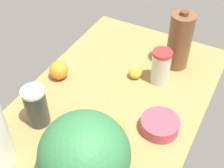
# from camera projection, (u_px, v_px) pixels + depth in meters

# --- Properties ---
(countertop) EXTENTS (1.20, 0.76, 0.03)m
(countertop) POSITION_uv_depth(u_px,v_px,m) (112.00, 103.00, 1.37)
(countertop) COLOR olive
(countertop) RESTS_ON ground
(tumbler_cup) EXTENTS (0.09, 0.09, 0.17)m
(tumbler_cup) POSITION_uv_depth(u_px,v_px,m) (161.00, 67.00, 1.40)
(tumbler_cup) COLOR beige
(tumbler_cup) RESTS_ON countertop
(chocolate_milk_jug) EXTENTS (0.11, 0.11, 0.30)m
(chocolate_milk_jug) POSITION_uv_depth(u_px,v_px,m) (180.00, 41.00, 1.45)
(chocolate_milk_jug) COLOR brown
(chocolate_milk_jug) RESTS_ON countertop
(shaker_bottle) EXTENTS (0.09, 0.09, 0.18)m
(shaker_bottle) POSITION_uv_depth(u_px,v_px,m) (36.00, 106.00, 1.22)
(shaker_bottle) COLOR #343631
(shaker_bottle) RESTS_ON countertop
(watermelon) EXTENTS (0.30, 0.30, 0.28)m
(watermelon) POSITION_uv_depth(u_px,v_px,m) (84.00, 154.00, 1.00)
(watermelon) COLOR #30713F
(watermelon) RESTS_ON countertop
(mixing_bowl) EXTENTS (0.15, 0.15, 0.05)m
(mixing_bowl) POSITION_uv_depth(u_px,v_px,m) (160.00, 125.00, 1.23)
(mixing_bowl) COLOR #B14151
(mixing_bowl) RESTS_ON countertop
(lemon_far_back) EXTENTS (0.06, 0.06, 0.06)m
(lemon_far_back) POSITION_uv_depth(u_px,v_px,m) (135.00, 72.00, 1.46)
(lemon_far_back) COLOR yellow
(lemon_far_back) RESTS_ON countertop
(orange_by_jug) EXTENTS (0.09, 0.09, 0.09)m
(orange_by_jug) POSITION_uv_depth(u_px,v_px,m) (59.00, 70.00, 1.45)
(orange_by_jug) COLOR orange
(orange_by_jug) RESTS_ON countertop
(lemon_near_front) EXTENTS (0.07, 0.07, 0.07)m
(lemon_near_front) POSITION_uv_depth(u_px,v_px,m) (115.00, 125.00, 1.22)
(lemon_near_front) COLOR yellow
(lemon_near_front) RESTS_ON countertop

